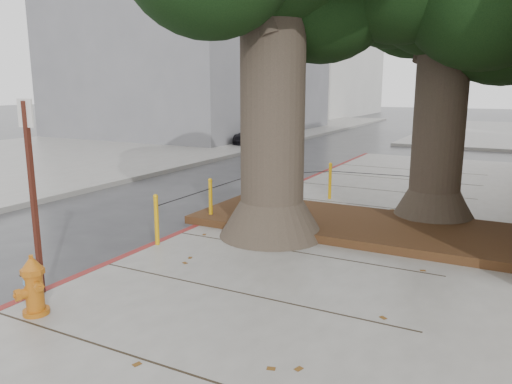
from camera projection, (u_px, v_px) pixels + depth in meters
ground at (209, 296)px, 7.27m from camera, size 140.00×140.00×0.00m
sidewalk_opposite at (69, 153)px, 22.30m from camera, size 14.00×60.00×0.15m
curb_red at (194, 230)px, 10.33m from camera, size 0.14×26.00×0.16m
planter_bed at (350, 224)px, 10.19m from camera, size 6.40×2.60×0.16m
building_far_grey at (199, 38)px, 31.91m from camera, size 12.00×16.00×12.00m
building_far_white at (306, 43)px, 52.41m from camera, size 12.00×18.00×15.00m
bollard_ring at (282, 191)px, 11.32m from camera, size 3.79×5.39×0.95m
fire_hydrant at (33, 286)px, 6.27m from camera, size 0.42×0.42×0.79m
signpost at (32, 187)px, 6.70m from camera, size 0.27×0.07×2.68m
car_dark at (260, 134)px, 25.90m from camera, size 1.78×4.04×1.15m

